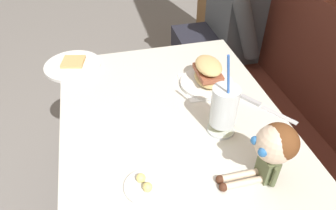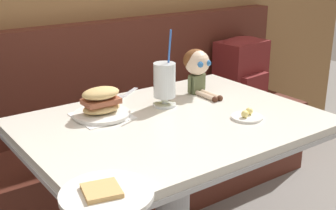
# 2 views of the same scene
# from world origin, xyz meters

# --- Properties ---
(booth_bench) EXTENTS (2.60, 0.48, 1.00)m
(booth_bench) POSITION_xyz_m (0.00, 0.81, 0.33)
(booth_bench) COLOR #512319
(booth_bench) RESTS_ON ground
(diner_table) EXTENTS (1.11, 0.81, 0.74)m
(diner_table) POSITION_xyz_m (0.00, 0.18, 0.54)
(diner_table) COLOR silver
(diner_table) RESTS_ON ground
(toast_plate) EXTENTS (0.25, 0.25, 0.03)m
(toast_plate) POSITION_xyz_m (-0.47, -0.17, 0.75)
(toast_plate) COLOR white
(toast_plate) RESTS_ON diner_table
(milkshake_glass) EXTENTS (0.10, 0.10, 0.32)m
(milkshake_glass) POSITION_xyz_m (0.07, 0.33, 0.84)
(milkshake_glass) COLOR silver
(milkshake_glass) RESTS_ON diner_table
(sandwich_plate) EXTENTS (0.22, 0.22, 0.12)m
(sandwich_plate) POSITION_xyz_m (-0.20, 0.37, 0.79)
(sandwich_plate) COLOR white
(sandwich_plate) RESTS_ON diner_table
(butter_saucer) EXTENTS (0.12, 0.12, 0.04)m
(butter_saucer) POSITION_xyz_m (0.24, 0.02, 0.75)
(butter_saucer) COLOR white
(butter_saucer) RESTS_ON diner_table
(butter_knife) EXTENTS (0.21, 0.15, 0.01)m
(butter_knife) POSITION_xyz_m (-0.03, 0.52, 0.74)
(butter_knife) COLOR silver
(butter_knife) RESTS_ON diner_table
(seated_doll) EXTENTS (0.11, 0.22, 0.20)m
(seated_doll) POSITION_xyz_m (0.28, 0.38, 0.87)
(seated_doll) COLOR #5B6642
(seated_doll) RESTS_ON diner_table
(backpack) EXTENTS (0.32, 0.27, 0.41)m
(backpack) POSITION_xyz_m (0.96, 0.78, 0.66)
(backpack) COLOR maroon
(backpack) RESTS_ON booth_bench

